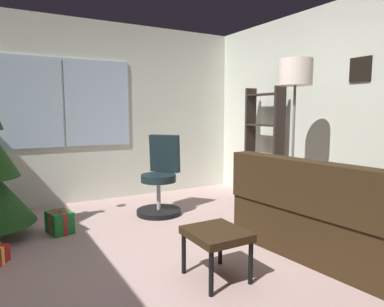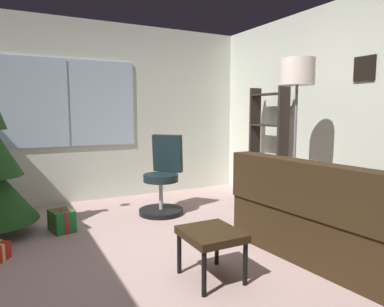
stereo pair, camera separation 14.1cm
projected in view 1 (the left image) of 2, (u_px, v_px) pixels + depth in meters
ground_plane at (175, 280)px, 2.79m from camera, size 4.64×5.30×0.10m
wall_back_with_windows at (88, 112)px, 4.94m from camera, size 4.64×0.12×2.57m
wall_right_with_frames at (367, 112)px, 3.80m from camera, size 0.12×5.30×2.57m
couch at (365, 225)px, 3.02m from camera, size 1.79×2.06×0.88m
footstool at (216, 237)px, 2.67m from camera, size 0.41×0.46×0.39m
gift_box_green at (60, 222)px, 3.71m from camera, size 0.27×0.33×0.24m
office_chair at (160, 183)px, 4.41m from camera, size 0.59×0.59×1.00m
bookshelf at (264, 151)px, 4.89m from camera, size 0.18×0.64×1.63m
floor_lamp at (295, 85)px, 3.74m from camera, size 0.36×0.36×1.85m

